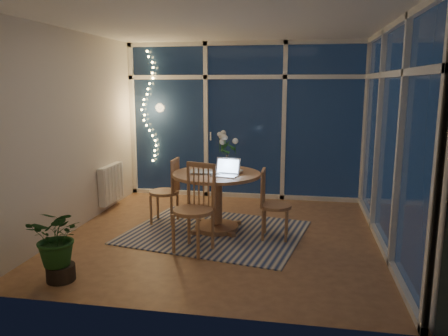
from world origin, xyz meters
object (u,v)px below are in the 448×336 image
at_px(potted_plant, 59,244).
at_px(chair_right, 276,204).
at_px(chair_left, 164,191).
at_px(chair_front, 193,209).
at_px(dining_table, 217,202).
at_px(flower_vase, 227,161).
at_px(laptop, 225,167).

bearing_deg(potted_plant, chair_right, 38.01).
height_order(chair_left, chair_right, chair_left).
xyz_separation_m(chair_left, chair_front, (0.66, -0.98, 0.05)).
relative_size(dining_table, chair_left, 1.23).
bearing_deg(chair_right, chair_front, 124.48).
distance_m(dining_table, potted_plant, 2.15).
xyz_separation_m(chair_left, flower_vase, (0.87, 0.10, 0.42)).
relative_size(dining_table, chair_front, 1.10).
bearing_deg(flower_vase, chair_right, -33.81).
bearing_deg(laptop, chair_right, 10.22).
bearing_deg(potted_plant, chair_front, 40.83).
bearing_deg(potted_plant, chair_left, 76.91).
distance_m(chair_right, laptop, 0.78).
relative_size(dining_table, laptop, 3.58).
xyz_separation_m(dining_table, chair_front, (-0.12, -0.79, 0.13)).
relative_size(chair_left, potted_plant, 1.22).
bearing_deg(laptop, chair_left, 169.25).
relative_size(chair_front, potted_plant, 1.37).
bearing_deg(laptop, dining_table, 139.50).
xyz_separation_m(chair_right, potted_plant, (-2.02, -1.58, -0.07)).
xyz_separation_m(chair_front, laptop, (0.26, 0.62, 0.38)).
bearing_deg(dining_table, chair_right, -12.95).
distance_m(chair_right, potted_plant, 2.56).
relative_size(laptop, potted_plant, 0.42).
height_order(dining_table, laptop, laptop).
height_order(dining_table, flower_vase, flower_vase).
bearing_deg(chair_front, potted_plant, -121.26).
relative_size(dining_table, potted_plant, 1.51).
relative_size(chair_right, potted_plant, 1.18).
bearing_deg(chair_right, laptop, 89.84).
distance_m(chair_left, potted_plant, 2.00).
distance_m(chair_left, chair_front, 1.18).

